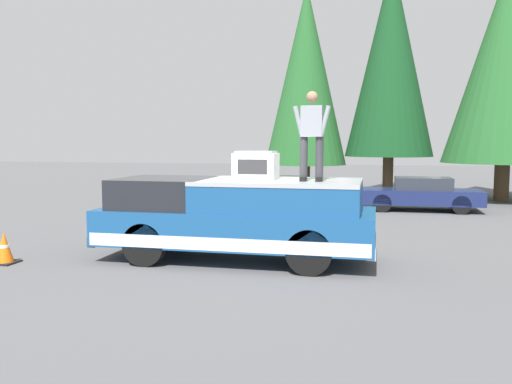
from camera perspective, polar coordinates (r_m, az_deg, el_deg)
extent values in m
plane|color=#565659|center=(11.17, -0.19, -6.95)|extent=(90.00, 90.00, 0.00)
cube|color=navy|center=(10.72, -2.16, -3.68)|extent=(2.00, 5.50, 0.70)
cube|color=silver|center=(10.75, -2.16, -4.69)|extent=(2.01, 5.39, 0.24)
cube|color=black|center=(11.12, -9.72, -0.04)|extent=(1.84, 1.87, 0.60)
cube|color=navy|center=(10.44, 2.49, -0.54)|extent=(1.92, 3.19, 0.52)
cube|color=#A8AAAF|center=(10.42, 2.50, 1.10)|extent=(1.94, 3.19, 0.08)
cube|color=#232326|center=(11.74, -14.98, -4.39)|extent=(1.96, 0.16, 0.20)
cube|color=#B2B5BA|center=(10.41, 12.37, -5.58)|extent=(1.96, 0.16, 0.20)
cylinder|color=black|center=(10.51, -11.85, -5.52)|extent=(0.30, 0.84, 0.84)
cylinder|color=black|center=(12.05, -8.46, -4.06)|extent=(0.30, 0.84, 0.84)
cylinder|color=black|center=(9.64, 5.76, -6.42)|extent=(0.30, 0.84, 0.84)
cylinder|color=black|center=(11.30, 6.83, -4.67)|extent=(0.30, 0.84, 0.84)
cube|color=silver|center=(10.60, 0.00, 2.81)|extent=(0.64, 0.84, 0.52)
cube|color=#2D2D30|center=(10.28, -0.40, 2.72)|extent=(0.01, 0.59, 0.29)
cube|color=#99999E|center=(10.59, 0.00, 4.32)|extent=(0.58, 0.76, 0.04)
cylinder|color=#333338|center=(10.07, 6.84, 3.54)|extent=(0.15, 0.15, 0.84)
cube|color=black|center=(10.05, 6.79, 1.37)|extent=(0.26, 0.11, 0.08)
cylinder|color=#333338|center=(10.11, 5.15, 3.56)|extent=(0.15, 0.15, 0.84)
cube|color=black|center=(10.09, 5.10, 1.40)|extent=(0.26, 0.11, 0.08)
cube|color=#9399A3|center=(10.09, 6.04, 7.58)|extent=(0.24, 0.40, 0.58)
sphere|color=#A37A5B|center=(10.12, 6.06, 10.13)|extent=(0.22, 0.22, 0.22)
cylinder|color=#9399A3|center=(10.04, 7.42, 7.58)|extent=(0.09, 0.23, 0.58)
cylinder|color=#9399A3|center=(10.09, 4.62, 7.60)|extent=(0.09, 0.23, 0.58)
cube|color=navy|center=(19.31, 17.21, -0.47)|extent=(1.64, 4.10, 0.50)
cube|color=#282D38|center=(19.27, 17.54, 0.88)|extent=(1.31, 1.89, 0.42)
cylinder|color=black|center=(18.55, 13.44, -1.17)|extent=(0.20, 0.62, 0.62)
cylinder|color=black|center=(19.98, 13.40, -0.70)|extent=(0.20, 0.62, 0.62)
cylinder|color=black|center=(18.76, 21.23, -1.32)|extent=(0.20, 0.62, 0.62)
cylinder|color=black|center=(20.17, 20.64, -0.85)|extent=(0.20, 0.62, 0.62)
cube|color=black|center=(18.96, 2.14, -0.33)|extent=(1.64, 4.10, 0.50)
cube|color=#282D38|center=(18.90, 2.45, 1.05)|extent=(1.31, 1.89, 0.42)
cylinder|color=black|center=(18.56, -2.13, -1.02)|extent=(0.20, 0.62, 0.62)
cylinder|color=black|center=(19.95, -1.06, -0.56)|extent=(0.20, 0.62, 0.62)
cylinder|color=black|center=(18.08, 5.68, -1.21)|extent=(0.20, 0.62, 0.62)
cylinder|color=black|center=(19.50, 6.21, -0.73)|extent=(0.20, 0.62, 0.62)
cube|color=black|center=(11.68, -25.41, -6.87)|extent=(0.47, 0.47, 0.03)
cone|color=orange|center=(11.62, -25.47, -5.44)|extent=(0.36, 0.36, 0.62)
cylinder|color=white|center=(11.61, -25.47, -5.29)|extent=(0.19, 0.19, 0.06)
cylinder|color=#4C3826|center=(23.49, 24.93, 0.98)|extent=(0.57, 0.57, 1.55)
cone|color=#235B28|center=(23.64, 25.40, 12.52)|extent=(4.77, 4.77, 7.94)
cylinder|color=#4C3826|center=(24.35, 14.01, 1.70)|extent=(0.46, 0.46, 1.75)
cone|color=#14421E|center=(24.57, 14.29, 13.75)|extent=(3.84, 3.84, 8.54)
cylinder|color=#4C3826|center=(24.46, 5.31, 1.39)|extent=(0.44, 0.44, 1.35)
cone|color=#235B28|center=(24.58, 5.41, 12.41)|extent=(3.68, 3.68, 8.07)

